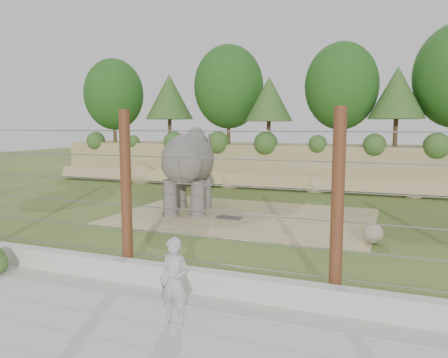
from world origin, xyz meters
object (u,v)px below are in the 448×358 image
(elephant, at_px, (188,171))
(barrier_fence, at_px, (126,193))
(zookeeper, at_px, (174,282))
(stone_ball, at_px, (373,233))

(elephant, bearing_deg, barrier_fence, -90.09)
(barrier_fence, height_order, zookeeper, barrier_fence)
(elephant, height_order, stone_ball, elephant)
(elephant, xyz_separation_m, stone_ball, (7.48, -2.44, -1.39))
(elephant, xyz_separation_m, zookeeper, (4.40, -9.58, -0.91))
(elephant, height_order, barrier_fence, barrier_fence)
(stone_ball, bearing_deg, elephant, 161.93)
(zookeeper, bearing_deg, stone_ball, 71.01)
(stone_ball, height_order, zookeeper, zookeeper)
(zookeeper, bearing_deg, barrier_fence, 142.93)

